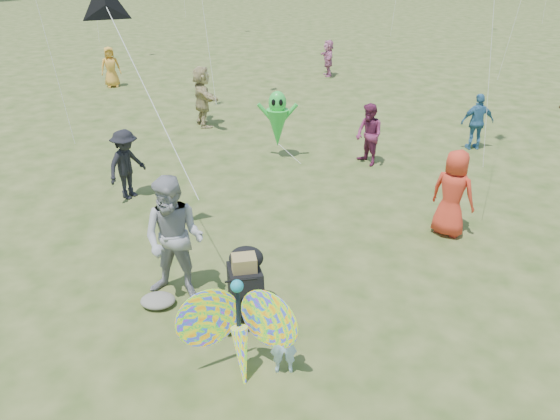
{
  "coord_description": "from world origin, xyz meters",
  "views": [
    {
      "loc": [
        0.07,
        -6.47,
        5.09
      ],
      "look_at": [
        -0.2,
        1.5,
        1.1
      ],
      "focal_mm": 35.0,
      "sensor_mm": 36.0,
      "label": 1
    }
  ],
  "objects_px": {
    "crowd_a": "(453,193)",
    "crowd_e": "(369,135)",
    "adult_man": "(174,239)",
    "butterfly_kite": "(240,331)",
    "alien_kite": "(277,121)",
    "crowd_c": "(477,122)",
    "crowd_g": "(111,67)",
    "child_girl": "(283,341)",
    "jogging_stroller": "(245,281)",
    "crowd_d": "(202,97)",
    "crowd_j": "(328,58)",
    "crowd_b": "(127,164)"
  },
  "relations": [
    {
      "from": "crowd_c",
      "to": "butterfly_kite",
      "type": "xyz_separation_m",
      "value": [
        -5.42,
        -8.65,
        -0.06
      ]
    },
    {
      "from": "crowd_a",
      "to": "crowd_j",
      "type": "bearing_deg",
      "value": -45.47
    },
    {
      "from": "crowd_b",
      "to": "alien_kite",
      "type": "xyz_separation_m",
      "value": [
        3.13,
        2.49,
        0.2
      ]
    },
    {
      "from": "adult_man",
      "to": "alien_kite",
      "type": "bearing_deg",
      "value": 88.98
    },
    {
      "from": "butterfly_kite",
      "to": "crowd_a",
      "type": "bearing_deg",
      "value": 47.31
    },
    {
      "from": "child_girl",
      "to": "alien_kite",
      "type": "height_order",
      "value": "alien_kite"
    },
    {
      "from": "crowd_d",
      "to": "crowd_j",
      "type": "height_order",
      "value": "crowd_d"
    },
    {
      "from": "child_girl",
      "to": "butterfly_kite",
      "type": "height_order",
      "value": "butterfly_kite"
    },
    {
      "from": "crowd_e",
      "to": "crowd_g",
      "type": "distance_m",
      "value": 11.67
    },
    {
      "from": "crowd_b",
      "to": "crowd_e",
      "type": "distance_m",
      "value": 5.79
    },
    {
      "from": "child_girl",
      "to": "crowd_g",
      "type": "distance_m",
      "value": 16.55
    },
    {
      "from": "adult_man",
      "to": "crowd_c",
      "type": "height_order",
      "value": "adult_man"
    },
    {
      "from": "crowd_g",
      "to": "jogging_stroller",
      "type": "xyz_separation_m",
      "value": [
        6.34,
        -13.88,
        -0.13
      ]
    },
    {
      "from": "alien_kite",
      "to": "crowd_j",
      "type": "bearing_deg",
      "value": 79.76
    },
    {
      "from": "crowd_j",
      "to": "crowd_e",
      "type": "bearing_deg",
      "value": -5.36
    },
    {
      "from": "crowd_e",
      "to": "crowd_j",
      "type": "xyz_separation_m",
      "value": [
        -0.55,
        9.8,
        -0.05
      ]
    },
    {
      "from": "adult_man",
      "to": "butterfly_kite",
      "type": "xyz_separation_m",
      "value": [
        1.16,
        -1.73,
        -0.32
      ]
    },
    {
      "from": "crowd_j",
      "to": "butterfly_kite",
      "type": "height_order",
      "value": "butterfly_kite"
    },
    {
      "from": "crowd_b",
      "to": "alien_kite",
      "type": "height_order",
      "value": "alien_kite"
    },
    {
      "from": "crowd_g",
      "to": "child_girl",
      "type": "bearing_deg",
      "value": -88.25
    },
    {
      "from": "adult_man",
      "to": "crowd_a",
      "type": "xyz_separation_m",
      "value": [
        4.74,
        2.16,
        -0.16
      ]
    },
    {
      "from": "butterfly_kite",
      "to": "crowd_e",
      "type": "bearing_deg",
      "value": 71.86
    },
    {
      "from": "crowd_a",
      "to": "jogging_stroller",
      "type": "distance_m",
      "value": 4.51
    },
    {
      "from": "child_girl",
      "to": "crowd_g",
      "type": "relative_size",
      "value": 0.65
    },
    {
      "from": "child_girl",
      "to": "crowd_d",
      "type": "distance_m",
      "value": 10.69
    },
    {
      "from": "butterfly_kite",
      "to": "child_girl",
      "type": "bearing_deg",
      "value": 6.28
    },
    {
      "from": "adult_man",
      "to": "crowd_a",
      "type": "height_order",
      "value": "adult_man"
    },
    {
      "from": "crowd_a",
      "to": "jogging_stroller",
      "type": "height_order",
      "value": "crowd_a"
    },
    {
      "from": "child_girl",
      "to": "crowd_j",
      "type": "xyz_separation_m",
      "value": [
        1.34,
        17.19,
        0.23
      ]
    },
    {
      "from": "child_girl",
      "to": "butterfly_kite",
      "type": "distance_m",
      "value": 0.58
    },
    {
      "from": "crowd_d",
      "to": "crowd_c",
      "type": "bearing_deg",
      "value": -128.67
    },
    {
      "from": "crowd_b",
      "to": "crowd_d",
      "type": "relative_size",
      "value": 0.86
    },
    {
      "from": "crowd_g",
      "to": "alien_kite",
      "type": "height_order",
      "value": "alien_kite"
    },
    {
      "from": "adult_man",
      "to": "crowd_b",
      "type": "xyz_separation_m",
      "value": [
        -1.79,
        3.58,
        -0.24
      ]
    },
    {
      "from": "crowd_g",
      "to": "alien_kite",
      "type": "relative_size",
      "value": 0.85
    },
    {
      "from": "child_girl",
      "to": "crowd_j",
      "type": "height_order",
      "value": "crowd_j"
    },
    {
      "from": "child_girl",
      "to": "jogging_stroller",
      "type": "distance_m",
      "value": 1.3
    },
    {
      "from": "crowd_d",
      "to": "crowd_g",
      "type": "bearing_deg",
      "value": 16.5
    },
    {
      "from": "crowd_a",
      "to": "jogging_stroller",
      "type": "xyz_separation_m",
      "value": [
        -3.63,
        -2.67,
        -0.23
      ]
    },
    {
      "from": "adult_man",
      "to": "butterfly_kite",
      "type": "height_order",
      "value": "adult_man"
    },
    {
      "from": "crowd_a",
      "to": "alien_kite",
      "type": "bearing_deg",
      "value": -11.65
    },
    {
      "from": "crowd_a",
      "to": "butterfly_kite",
      "type": "bearing_deg",
      "value": 84.59
    },
    {
      "from": "butterfly_kite",
      "to": "alien_kite",
      "type": "xyz_separation_m",
      "value": [
        0.18,
        7.8,
        0.29
      ]
    },
    {
      "from": "child_girl",
      "to": "crowd_c",
      "type": "distance_m",
      "value": 9.88
    },
    {
      "from": "crowd_c",
      "to": "crowd_g",
      "type": "bearing_deg",
      "value": -35.51
    },
    {
      "from": "crowd_a",
      "to": "crowd_e",
      "type": "height_order",
      "value": "crowd_a"
    },
    {
      "from": "crowd_d",
      "to": "jogging_stroller",
      "type": "bearing_deg",
      "value": 167.28
    },
    {
      "from": "crowd_a",
      "to": "crowd_g",
      "type": "xyz_separation_m",
      "value": [
        -9.96,
        11.21,
        -0.1
      ]
    },
    {
      "from": "crowd_j",
      "to": "butterfly_kite",
      "type": "distance_m",
      "value": 17.35
    },
    {
      "from": "jogging_stroller",
      "to": "crowd_j",
      "type": "bearing_deg",
      "value": 70.6
    }
  ]
}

